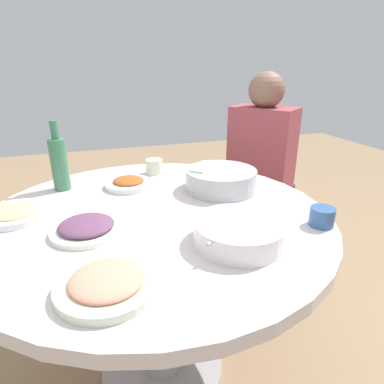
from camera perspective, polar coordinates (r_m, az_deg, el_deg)
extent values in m
plane|color=#8D7152|center=(1.62, -5.06, -28.01)|extent=(8.00, 8.00, 0.00)
cylinder|color=#99999E|center=(1.61, -5.08, -27.66)|extent=(0.50, 0.50, 0.03)
cylinder|color=#99999E|center=(1.36, -5.59, -17.99)|extent=(0.16, 0.16, 0.67)
cylinder|color=silver|center=(1.17, -6.21, -4.45)|extent=(1.20, 1.20, 0.04)
cylinder|color=#B2B5BA|center=(1.35, 4.98, 2.10)|extent=(0.29, 0.29, 0.09)
ellipsoid|color=white|center=(1.35, 4.98, 2.28)|extent=(0.24, 0.24, 0.09)
cube|color=white|center=(1.36, 1.84, 4.40)|extent=(0.14, 0.15, 0.01)
cylinder|color=silver|center=(0.97, 8.12, -6.89)|extent=(0.26, 0.26, 0.07)
cylinder|color=#302013|center=(0.97, 8.10, -7.21)|extent=(0.23, 0.23, 0.05)
cylinder|color=silver|center=(0.95, 8.19, -5.65)|extent=(0.26, 0.16, 0.01)
cylinder|color=white|center=(1.07, -17.63, -6.27)|extent=(0.22, 0.22, 0.02)
ellipsoid|color=#613955|center=(1.06, -17.73, -5.45)|extent=(0.17, 0.17, 0.03)
cylinder|color=silver|center=(1.41, -10.85, 1.31)|extent=(0.19, 0.19, 0.02)
ellipsoid|color=#9A4B1E|center=(1.41, -10.90, 1.90)|extent=(0.13, 0.13, 0.03)
cylinder|color=white|center=(1.27, -28.30, -3.39)|extent=(0.22, 0.22, 0.02)
ellipsoid|color=tan|center=(1.26, -28.41, -2.82)|extent=(0.17, 0.17, 0.03)
cylinder|color=silver|center=(0.81, -14.31, -15.31)|extent=(0.24, 0.24, 0.02)
ellipsoid|color=#E58A6F|center=(0.80, -14.42, -14.34)|extent=(0.17, 0.17, 0.03)
cylinder|color=#3A7653|center=(1.43, -21.84, 4.37)|extent=(0.07, 0.07, 0.21)
cylinder|color=#3A7653|center=(1.40, -22.63, 9.86)|extent=(0.03, 0.03, 0.07)
cylinder|color=#30568A|center=(1.13, 21.47, -3.98)|extent=(0.08, 0.08, 0.06)
cylinder|color=beige|center=(1.56, -6.52, 4.39)|extent=(0.08, 0.08, 0.07)
cylinder|color=brown|center=(2.11, 10.77, -7.73)|extent=(0.33, 0.33, 0.42)
cube|color=#2D333D|center=(1.99, 11.31, -0.86)|extent=(0.46, 0.46, 0.12)
cube|color=#963F46|center=(1.90, 11.94, 7.24)|extent=(0.37, 0.39, 0.46)
sphere|color=brown|center=(1.85, 12.72, 16.73)|extent=(0.19, 0.19, 0.19)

